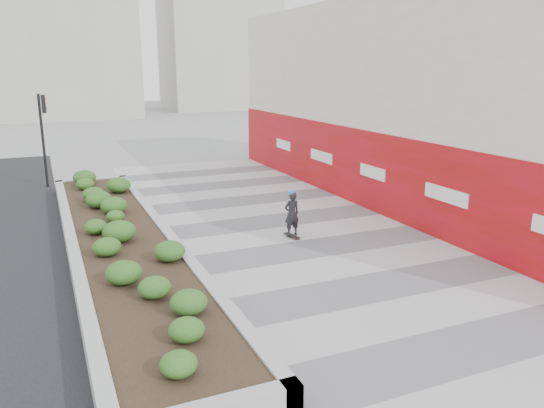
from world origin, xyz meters
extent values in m
plane|color=gray|center=(0.00, 0.00, 0.00)|extent=(160.00, 160.00, 0.00)
cube|color=#A8A8AD|center=(0.00, 3.00, 0.01)|extent=(8.00, 36.00, 0.01)
cube|color=beige|center=(7.00, 9.00, 4.00)|extent=(6.00, 24.00, 8.00)
cube|color=red|center=(4.02, 9.00, 1.50)|extent=(0.12, 24.00, 3.00)
cube|color=#9E9EA0|center=(-5.50, 15.85, 0.28)|extent=(3.00, 0.30, 0.55)
cube|color=#9E9EA0|center=(-6.85, 7.00, 0.28)|extent=(0.30, 18.00, 0.55)
cube|color=#9E9EA0|center=(-4.15, 7.00, 0.28)|extent=(0.30, 18.00, 0.55)
cube|color=#2D2116|center=(-5.50, 7.00, 0.25)|extent=(2.40, 17.40, 0.50)
cylinder|color=black|center=(-7.30, 17.50, 2.10)|extent=(0.12, 0.12, 4.20)
cube|color=black|center=(-7.12, 17.50, 3.75)|extent=(0.18, 0.28, 0.80)
cube|color=#ADAAA3|center=(-5.00, 55.00, 10.00)|extent=(16.00, 12.00, 20.00)
cube|color=#ADAAA3|center=(15.00, 60.00, 12.00)|extent=(14.00, 10.00, 24.00)
cylinder|color=#595654|center=(0.50, 3.00, 0.00)|extent=(0.44, 0.44, 0.01)
cube|color=black|center=(-0.26, 6.24, 0.07)|extent=(0.30, 0.74, 0.02)
imported|color=black|center=(-0.26, 6.24, 0.79)|extent=(0.55, 0.39, 1.44)
sphere|color=#1A91E0|center=(-0.26, 6.24, 1.47)|extent=(0.23, 0.23, 0.23)
camera|label=1|loc=(-7.34, -8.44, 5.32)|focal=35.00mm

